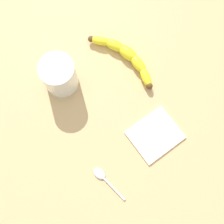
# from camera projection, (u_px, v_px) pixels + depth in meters

# --- Properties ---
(wooden_tabletop) EXTENTS (1.20, 1.20, 0.03)m
(wooden_tabletop) POSITION_uv_depth(u_px,v_px,m) (101.00, 114.00, 0.84)
(wooden_tabletop) COLOR tan
(wooden_tabletop) RESTS_ON ground
(banana) EXTENTS (0.08, 0.24, 0.03)m
(banana) POSITION_uv_depth(u_px,v_px,m) (126.00, 56.00, 0.85)
(banana) COLOR yellow
(banana) RESTS_ON wooden_tabletop
(smoothie_glass) EXTENTS (0.09, 0.09, 0.11)m
(smoothie_glass) POSITION_uv_depth(u_px,v_px,m) (59.00, 76.00, 0.79)
(smoothie_glass) COLOR silver
(smoothie_glass) RESTS_ON wooden_tabletop
(teaspoon) EXTENTS (0.03, 0.11, 0.01)m
(teaspoon) POSITION_uv_depth(u_px,v_px,m) (101.00, 175.00, 0.78)
(teaspoon) COLOR silver
(teaspoon) RESTS_ON wooden_tabletop
(folded_napkin) EXTENTS (0.14, 0.12, 0.01)m
(folded_napkin) POSITION_uv_depth(u_px,v_px,m) (155.00, 135.00, 0.80)
(folded_napkin) COLOR white
(folded_napkin) RESTS_ON wooden_tabletop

